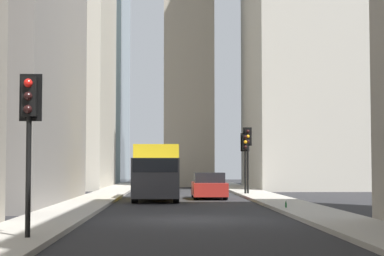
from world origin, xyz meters
name	(u,v)px	position (x,y,z in m)	size (l,w,h in m)	color
ground_plane	(192,219)	(0.00, 0.00, 0.00)	(135.00, 135.00, 0.00)	#262628
sidewalk_right	(55,218)	(0.00, 4.50, 0.07)	(90.00, 2.20, 0.14)	#A8A399
sidewalk_left	(327,217)	(0.00, -4.50, 0.07)	(90.00, 2.20, 0.14)	#A8A399
building_right_far	(47,34)	(31.86, 10.60, 12.45)	(13.97, 10.00, 24.90)	beige
delivery_truck	(156,172)	(12.05, 1.40, 1.46)	(6.46, 2.25, 2.84)	yellow
sedan_red	(209,186)	(14.14, -1.40, 0.66)	(4.30, 1.78, 1.42)	maroon
traffic_light_foreground	(29,116)	(-6.84, 3.97, 2.90)	(0.43, 0.52, 3.75)	black
traffic_light_midblock	(245,149)	(17.71, -3.79, 2.79)	(0.43, 0.52, 3.61)	black
traffic_light_far_junction	(248,145)	(17.77, -3.94, 3.04)	(0.43, 0.52, 3.95)	black
discarded_bottle	(286,205)	(3.98, -3.82, 0.25)	(0.07, 0.07, 0.27)	#236033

